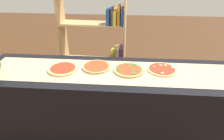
% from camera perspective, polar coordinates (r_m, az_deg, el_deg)
% --- Properties ---
extents(counter, '(2.53, 0.67, 0.94)m').
position_cam_1_polar(counter, '(2.25, 0.00, -10.96)').
color(counter, black).
rests_on(counter, ground_plane).
extents(parchment_paper, '(2.38, 0.47, 0.00)m').
position_cam_1_polar(parchment_paper, '(1.99, 0.00, -0.48)').
color(parchment_paper, tan).
rests_on(parchment_paper, counter).
extents(pizza_plain_0, '(0.29, 0.29, 0.02)m').
position_cam_1_polar(pizza_plain_0, '(2.07, -13.30, 0.38)').
color(pizza_plain_0, '#DBB26B').
rests_on(pizza_plain_0, parchment_paper).
extents(pizza_plain_1, '(0.28, 0.28, 0.02)m').
position_cam_1_polar(pizza_plain_1, '(2.06, -4.28, 0.93)').
color(pizza_plain_1, tan).
rests_on(pizza_plain_1, parchment_paper).
extents(pizza_spinach_2, '(0.29, 0.29, 0.03)m').
position_cam_1_polar(pizza_spinach_2, '(2.00, 4.63, 0.06)').
color(pizza_spinach_2, tan).
rests_on(pizza_spinach_2, parchment_paper).
extents(pizza_mushroom_3, '(0.28, 0.28, 0.02)m').
position_cam_1_polar(pizza_mushroom_3, '(2.07, 13.52, 0.21)').
color(pizza_mushroom_3, '#E5C17F').
rests_on(pizza_mushroom_3, parchment_paper).
extents(bookshelf, '(0.90, 0.34, 1.67)m').
position_cam_1_polar(bookshelf, '(2.96, -2.85, 5.77)').
color(bookshelf, tan).
rests_on(bookshelf, ground_plane).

